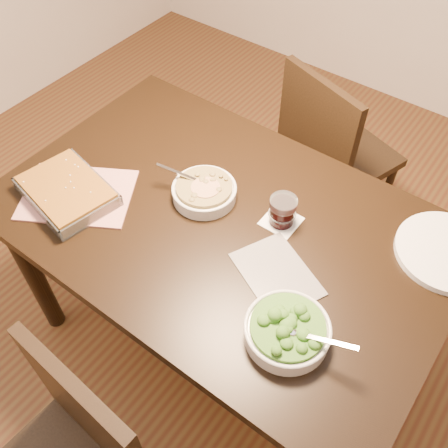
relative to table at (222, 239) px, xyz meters
name	(u,v)px	position (x,y,z in m)	size (l,w,h in m)	color
ground	(223,335)	(0.00, 0.00, -0.65)	(4.00, 4.00, 0.00)	#4A2615
table	(222,239)	(0.00, 0.00, 0.00)	(1.40, 0.90, 0.75)	black
magazine_a	(78,195)	(-0.43, -0.19, 0.10)	(0.34, 0.25, 0.01)	#B33333
magazine_b	(277,274)	(0.24, -0.07, 0.10)	(0.25, 0.18, 0.00)	#27272F
coaster	(281,221)	(0.15, 0.10, 0.10)	(0.11, 0.11, 0.00)	white
stew_bowl	(204,191)	(-0.10, 0.04, 0.12)	(0.22, 0.21, 0.08)	silver
broccoli_bowl	(287,330)	(0.37, -0.22, 0.13)	(0.25, 0.22, 0.09)	silver
baking_dish	(67,192)	(-0.45, -0.22, 0.12)	(0.34, 0.27, 0.05)	silver
wine_tumbler	(283,210)	(0.15, 0.10, 0.15)	(0.08, 0.08, 0.09)	black
dinner_plate	(447,252)	(0.60, 0.28, 0.11)	(0.30, 0.30, 0.02)	silver
chair_far	(330,150)	(0.00, 0.77, -0.17)	(0.52, 0.52, 0.87)	black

